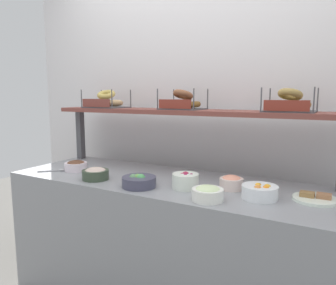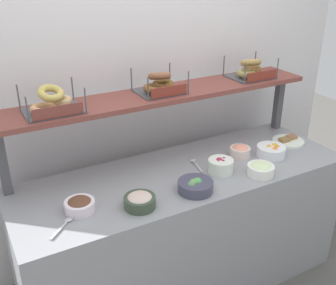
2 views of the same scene
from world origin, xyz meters
name	(u,v)px [view 2 (image 2 of 2)]	position (x,y,z in m)	size (l,w,h in m)	color
ground_plane	(182,280)	(0.00, 0.00, 0.00)	(8.00, 8.00, 0.00)	#595651
back_wall	(143,92)	(0.00, 0.55, 1.20)	(3.26, 0.06, 2.40)	silver
deli_counter	(183,230)	(0.00, 0.00, 0.42)	(2.06, 0.70, 0.85)	gray
shelf_riser_left	(2,161)	(-0.97, 0.27, 1.05)	(0.05, 0.05, 0.40)	#4C4C51
shelf_riser_right	(278,102)	(0.97, 0.27, 1.05)	(0.05, 0.05, 0.40)	#4C4C51
upper_shelf	(163,95)	(0.00, 0.27, 1.26)	(2.02, 0.32, 0.03)	brown
bowl_chocolate_spread	(80,205)	(-0.67, -0.09, 0.89)	(0.16, 0.16, 0.07)	white
bowl_tuna_salad	(140,201)	(-0.39, -0.20, 0.89)	(0.17, 0.17, 0.08)	#394736
bowl_beet_salad	(221,166)	(0.19, -0.10, 0.89)	(0.15, 0.15, 0.09)	white
bowl_lox_spread	(240,151)	(0.43, 0.01, 0.89)	(0.13, 0.13, 0.08)	silver
bowl_scallion_spread	(261,169)	(0.39, -0.24, 0.89)	(0.16, 0.16, 0.08)	white
bowl_fruit_salad	(271,151)	(0.61, -0.08, 0.89)	(0.18, 0.18, 0.08)	white
bowl_veggie_mix	(195,186)	(-0.05, -0.21, 0.88)	(0.20, 0.20, 0.08)	#434258
serving_plate_white	(288,141)	(0.86, 0.03, 0.86)	(0.22, 0.22, 0.04)	white
serving_spoon_near_plate	(64,225)	(-0.78, -0.17, 0.86)	(0.14, 0.13, 0.01)	#B7B7BC
serving_spoon_by_edge	(195,163)	(0.12, 0.06, 0.86)	(0.06, 0.17, 0.01)	#B7B7BC
bagel_basket_sesame	(52,103)	(-0.67, 0.26, 1.33)	(0.31, 0.26, 0.14)	#4C4C51
bagel_basket_cinnamon_raisin	(160,85)	(-0.02, 0.28, 1.33)	(0.28, 0.25, 0.14)	#4C4C51
bagel_basket_everything	(250,70)	(0.68, 0.27, 1.33)	(0.28, 0.25, 0.14)	#4C4C51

